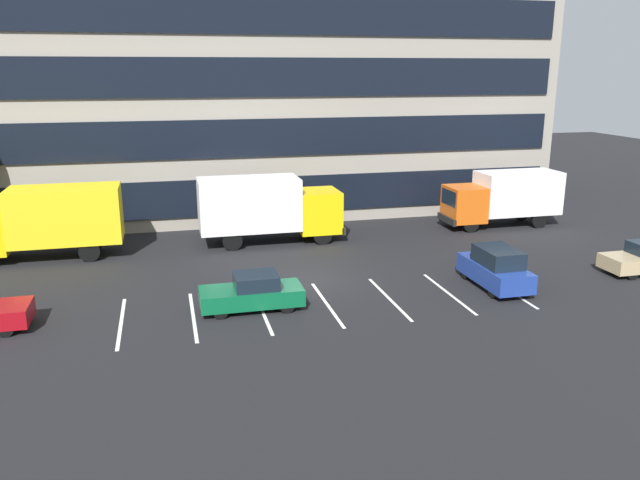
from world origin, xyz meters
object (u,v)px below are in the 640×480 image
object	(u,v)px
sedan_forest	(252,293)
suv_navy	(496,268)
box_truck_yellow	(267,206)
box_truck_yellow_all	(45,219)
box_truck_orange	(504,196)

from	to	relation	value
sedan_forest	suv_navy	world-z (taller)	suv_navy
box_truck_yellow	sedan_forest	xyz separation A→B (m)	(-2.32, -10.16, -1.41)
box_truck_yellow_all	sedan_forest	world-z (taller)	box_truck_yellow_all
box_truck_orange	suv_navy	distance (m)	12.30
suv_navy	sedan_forest	bearing A→B (deg)	-179.80
box_truck_orange	sedan_forest	bearing A→B (deg)	-148.88
box_truck_orange	box_truck_yellow_all	bearing A→B (deg)	-178.53
box_truck_orange	suv_navy	size ratio (longest dim) A/B	1.78
box_truck_yellow_all	suv_navy	size ratio (longest dim) A/B	1.94
box_truck_yellow_all	suv_navy	xyz separation A→B (m)	(20.54, -9.81, -1.20)
suv_navy	box_truck_yellow	bearing A→B (deg)	131.08
box_truck_yellow	suv_navy	distance (m)	13.48
box_truck_yellow_all	box_truck_yellow	size ratio (longest dim) A/B	0.99
box_truck_yellow_all	box_truck_orange	world-z (taller)	box_truck_yellow_all
sedan_forest	suv_navy	distance (m)	11.14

